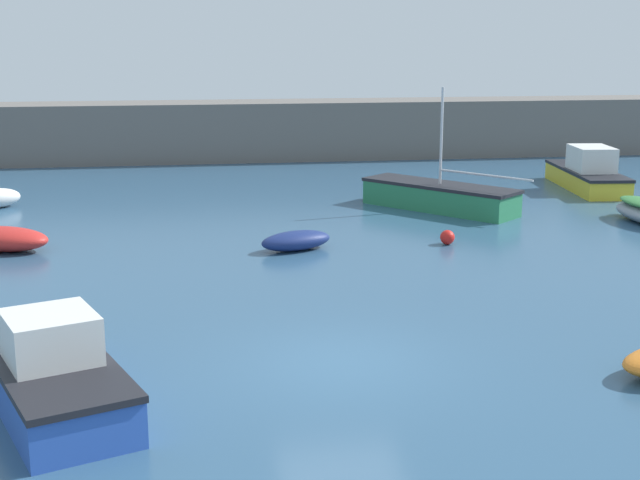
% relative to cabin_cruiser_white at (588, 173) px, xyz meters
% --- Properties ---
extents(ground_plane, '(120.00, 120.00, 0.20)m').
position_rel_cabin_cruiser_white_xyz_m(ground_plane, '(-13.31, -17.89, -0.75)').
color(ground_plane, '#2D5170').
extents(harbor_breakwater, '(52.54, 3.20, 2.89)m').
position_rel_cabin_cruiser_white_xyz_m(harbor_breakwater, '(-13.31, 10.87, 0.79)').
color(harbor_breakwater, '#66605B').
rests_on(harbor_breakwater, ground_plane).
extents(cabin_cruiser_white, '(2.30, 5.89, 1.80)m').
position_rel_cabin_cruiser_white_xyz_m(cabin_cruiser_white, '(0.00, 0.00, 0.00)').
color(cabin_cruiser_white, yellow).
rests_on(cabin_cruiser_white, ground_plane).
extents(open_tender_yellow, '(3.19, 2.31, 0.71)m').
position_rel_cabin_cruiser_white_xyz_m(open_tender_yellow, '(-21.73, -7.42, -0.30)').
color(open_tender_yellow, red).
rests_on(open_tender_yellow, ground_plane).
extents(motorboat_with_cabin, '(3.67, 5.66, 1.74)m').
position_rel_cabin_cruiser_white_xyz_m(motorboat_with_cabin, '(-18.69, -19.07, -0.04)').
color(motorboat_with_cabin, '#2D56B7').
rests_on(motorboat_with_cabin, ground_plane).
extents(sailboat_short_mast, '(5.11, 5.59, 4.42)m').
position_rel_cabin_cruiser_white_xyz_m(sailboat_short_mast, '(-7.21, -3.34, -0.16)').
color(sailboat_short_mast, '#287A4C').
rests_on(sailboat_short_mast, ground_plane).
extents(fishing_dinghy_green, '(2.42, 1.66, 0.58)m').
position_rel_cabin_cruiser_white_xyz_m(fishing_dinghy_green, '(-13.10, -8.62, -0.36)').
color(fishing_dinghy_green, navy).
rests_on(fishing_dinghy_green, ground_plane).
extents(mooring_buoy_red, '(0.45, 0.45, 0.45)m').
position_rel_cabin_cruiser_white_xyz_m(mooring_buoy_red, '(-8.44, -8.58, -0.43)').
color(mooring_buoy_red, red).
rests_on(mooring_buoy_red, ground_plane).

